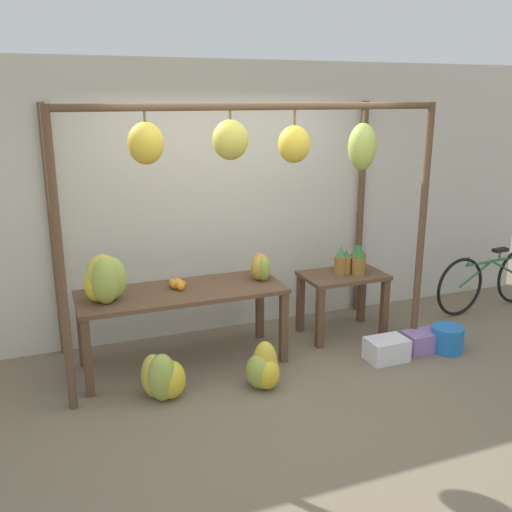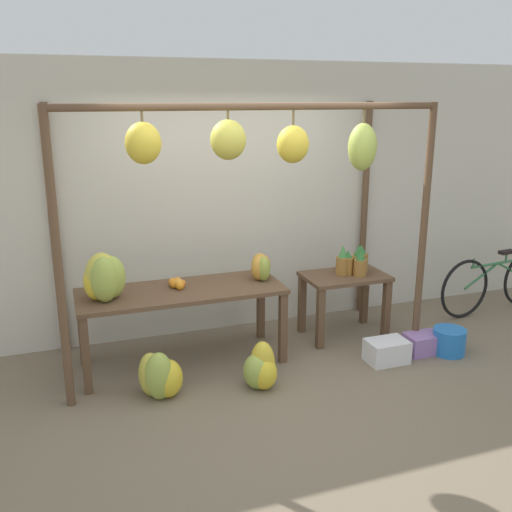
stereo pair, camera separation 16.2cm
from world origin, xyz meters
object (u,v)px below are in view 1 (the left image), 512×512
Objects in this scene: orange_pile at (177,284)px; papaya_pile at (261,267)px; pineapple_cluster at (353,261)px; banana_pile_ground_right at (264,369)px; fruit_crate_purple at (421,341)px; fruit_crate_white at (386,349)px; parked_bicycle at (490,280)px; banana_pile_ground_left at (163,378)px; blue_bucket at (447,339)px; banana_pile_on_table at (105,280)px.

orange_pile is 0.71× the size of papaya_pile.
pineapple_cluster is 1.05m from papaya_pile.
banana_pile_ground_right is 1.74m from fruit_crate_purple.
fruit_crate_white is 2.07m from parked_bicycle.
papaya_pile is at bearing 28.70° from banana_pile_ground_left.
fruit_crate_white is 1.11× the size of fruit_crate_purple.
parked_bicycle is (3.76, 0.05, -0.42)m from orange_pile.
banana_pile_ground_left is at bearing 178.51° from fruit_crate_white.
papaya_pile is at bearing 157.25° from fruit_crate_purple.
blue_bucket is (0.68, -0.04, 0.02)m from fruit_crate_white.
fruit_crate_purple is (0.43, -0.66, -0.70)m from pineapple_cluster.
papaya_pile is at bearing -1.41° from orange_pile.
papaya_pile is at bearing 70.31° from banana_pile_ground_right.
pineapple_cluster is at bearing 0.71° from orange_pile.
orange_pile is 0.13× the size of parked_bicycle.
pineapple_cluster is at bearing 2.39° from papaya_pile.
parked_bicycle is 2.98m from papaya_pile.
blue_bucket is at bearing -11.07° from banana_pile_on_table.
fruit_crate_purple is at bearing 158.07° from blue_bucket.
banana_pile_on_table reaches higher than blue_bucket.
banana_pile_ground_left reaches higher than fruit_crate_white.
orange_pile is at bearing 159.53° from fruit_crate_white.
banana_pile_ground_left is at bearing 172.07° from banana_pile_ground_right.
banana_pile_ground_right is 1.20× the size of fruit_crate_purple.
blue_bucket is 0.25m from fruit_crate_purple.
banana_pile_ground_left is 1.14× the size of fruit_crate_white.
parked_bicycle reaches higher than banana_pile_ground_right.
banana_pile_on_table is at bearing 124.10° from banana_pile_ground_left.
parked_bicycle is at bearing 1.42° from papaya_pile.
pineapple_cluster is 1.09× the size of fruit_crate_purple.
pineapple_cluster is at bearing 30.79° from banana_pile_ground_right.
blue_bucket is 1.48m from parked_bicycle.
papaya_pile is (0.82, -0.02, 0.08)m from orange_pile.
orange_pile is 2.09m from fruit_crate_white.
banana_pile_on_table is at bearing -177.01° from pineapple_cluster.
fruit_crate_white is at bearing -33.09° from papaya_pile.
banana_pile_ground_left is at bearing -151.30° from papaya_pile.
papaya_pile is (0.26, 0.73, 0.69)m from banana_pile_ground_right.
papaya_pile reaches higher than banana_pile_ground_left.
parked_bicycle is 5.58× the size of papaya_pile.
papaya_pile reaches higher than pineapple_cluster.
papaya_pile is 1.77m from fruit_crate_purple.
fruit_crate_white is at bearing -1.49° from banana_pile_ground_left.
parked_bicycle is at bearing 14.15° from banana_pile_ground_right.
parked_bicycle is 4.76× the size of fruit_crate_purple.
orange_pile is 0.55× the size of pineapple_cluster.
banana_pile_on_table is at bearing 168.93° from blue_bucket.
parked_bicycle reaches higher than fruit_crate_white.
banana_pile_on_table is 2.53m from pineapple_cluster.
banana_pile_ground_left is (-2.17, -0.66, -0.60)m from pineapple_cluster.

